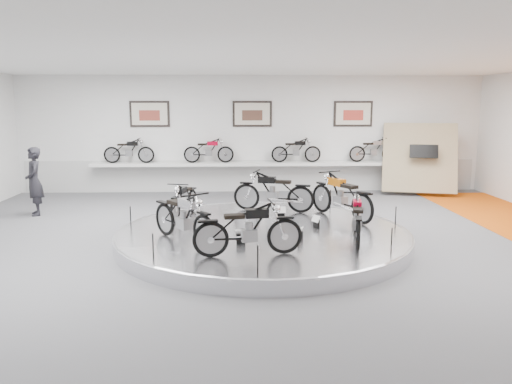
{
  "coord_description": "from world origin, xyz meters",
  "views": [
    {
      "loc": [
        -0.6,
        -10.35,
        3.04
      ],
      "look_at": [
        -0.14,
        0.6,
        1.1
      ],
      "focal_mm": 35.0,
      "sensor_mm": 36.0,
      "label": 1
    }
  ],
  "objects_px": {
    "shelf": "(253,164)",
    "bike_f": "(357,219)",
    "display_platform": "(263,237)",
    "bike_a": "(341,196)",
    "bike_d": "(183,217)",
    "bike_e": "(248,229)",
    "bike_b": "(273,191)",
    "visitor": "(34,181)",
    "bike_c": "(184,199)"
  },
  "relations": [
    {
      "from": "bike_a",
      "to": "bike_e",
      "type": "height_order",
      "value": "bike_a"
    },
    {
      "from": "visitor",
      "to": "bike_d",
      "type": "bearing_deg",
      "value": 22.52
    },
    {
      "from": "bike_c",
      "to": "visitor",
      "type": "bearing_deg",
      "value": -98.19
    },
    {
      "from": "bike_d",
      "to": "visitor",
      "type": "height_order",
      "value": "visitor"
    },
    {
      "from": "bike_d",
      "to": "bike_f",
      "type": "height_order",
      "value": "bike_d"
    },
    {
      "from": "shelf",
      "to": "bike_f",
      "type": "xyz_separation_m",
      "value": [
        1.83,
        -7.42,
        -0.23
      ]
    },
    {
      "from": "display_platform",
      "to": "bike_a",
      "type": "distance_m",
      "value": 2.35
    },
    {
      "from": "display_platform",
      "to": "bike_a",
      "type": "height_order",
      "value": "bike_a"
    },
    {
      "from": "bike_b",
      "to": "bike_e",
      "type": "height_order",
      "value": "bike_b"
    },
    {
      "from": "bike_b",
      "to": "bike_d",
      "type": "height_order",
      "value": "bike_b"
    },
    {
      "from": "bike_b",
      "to": "bike_e",
      "type": "relative_size",
      "value": 1.05
    },
    {
      "from": "bike_e",
      "to": "bike_c",
      "type": "bearing_deg",
      "value": 107.58
    },
    {
      "from": "bike_e",
      "to": "visitor",
      "type": "xyz_separation_m",
      "value": [
        -5.74,
        4.97,
        0.14
      ]
    },
    {
      "from": "display_platform",
      "to": "bike_e",
      "type": "relative_size",
      "value": 3.74
    },
    {
      "from": "shelf",
      "to": "bike_a",
      "type": "bearing_deg",
      "value": -69.79
    },
    {
      "from": "shelf",
      "to": "bike_c",
      "type": "xyz_separation_m",
      "value": [
        -1.86,
        -5.06,
        -0.25
      ]
    },
    {
      "from": "bike_a",
      "to": "bike_b",
      "type": "distance_m",
      "value": 1.79
    },
    {
      "from": "display_platform",
      "to": "bike_b",
      "type": "bearing_deg",
      "value": 79.04
    },
    {
      "from": "display_platform",
      "to": "shelf",
      "type": "xyz_separation_m",
      "value": [
        0.0,
        6.4,
        0.85
      ]
    },
    {
      "from": "shelf",
      "to": "bike_c",
      "type": "distance_m",
      "value": 5.39
    },
    {
      "from": "bike_c",
      "to": "bike_f",
      "type": "distance_m",
      "value": 4.38
    },
    {
      "from": "bike_e",
      "to": "display_platform",
      "type": "bearing_deg",
      "value": 71.35
    },
    {
      "from": "bike_c",
      "to": "bike_f",
      "type": "relative_size",
      "value": 0.94
    },
    {
      "from": "bike_c",
      "to": "visitor",
      "type": "relative_size",
      "value": 0.8
    },
    {
      "from": "bike_d",
      "to": "visitor",
      "type": "bearing_deg",
      "value": -170.64
    },
    {
      "from": "bike_b",
      "to": "bike_c",
      "type": "bearing_deg",
      "value": 31.51
    },
    {
      "from": "bike_a",
      "to": "bike_e",
      "type": "distance_m",
      "value": 3.76
    },
    {
      "from": "visitor",
      "to": "bike_a",
      "type": "bearing_deg",
      "value": 50.45
    },
    {
      "from": "bike_e",
      "to": "visitor",
      "type": "bearing_deg",
      "value": 131.87
    },
    {
      "from": "display_platform",
      "to": "bike_f",
      "type": "distance_m",
      "value": 2.19
    },
    {
      "from": "bike_f",
      "to": "visitor",
      "type": "height_order",
      "value": "visitor"
    },
    {
      "from": "bike_d",
      "to": "bike_e",
      "type": "distance_m",
      "value": 1.58
    },
    {
      "from": "bike_f",
      "to": "bike_e",
      "type": "bearing_deg",
      "value": 122.62
    },
    {
      "from": "shelf",
      "to": "bike_c",
      "type": "height_order",
      "value": "bike_c"
    },
    {
      "from": "bike_e",
      "to": "bike_f",
      "type": "xyz_separation_m",
      "value": [
        2.2,
        0.84,
        -0.03
      ]
    },
    {
      "from": "shelf",
      "to": "bike_e",
      "type": "distance_m",
      "value": 8.27
    },
    {
      "from": "display_platform",
      "to": "bike_a",
      "type": "xyz_separation_m",
      "value": [
        1.96,
        1.09,
        0.7
      ]
    },
    {
      "from": "bike_b",
      "to": "bike_e",
      "type": "bearing_deg",
      "value": 95.77
    },
    {
      "from": "bike_b",
      "to": "bike_d",
      "type": "xyz_separation_m",
      "value": [
        -2.01,
        -2.84,
        -0.0
      ]
    },
    {
      "from": "shelf",
      "to": "bike_a",
      "type": "height_order",
      "value": "bike_a"
    },
    {
      "from": "bike_e",
      "to": "bike_d",
      "type": "bearing_deg",
      "value": 136.07
    },
    {
      "from": "shelf",
      "to": "display_platform",
      "type": "bearing_deg",
      "value": -90.0
    },
    {
      "from": "bike_a",
      "to": "bike_f",
      "type": "distance_m",
      "value": 2.11
    },
    {
      "from": "bike_a",
      "to": "bike_d",
      "type": "height_order",
      "value": "bike_a"
    },
    {
      "from": "bike_a",
      "to": "visitor",
      "type": "xyz_separation_m",
      "value": [
        -8.07,
        2.02,
        0.09
      ]
    },
    {
      "from": "bike_b",
      "to": "bike_e",
      "type": "xyz_separation_m",
      "value": [
        -0.75,
        -3.78,
        -0.02
      ]
    },
    {
      "from": "display_platform",
      "to": "visitor",
      "type": "bearing_deg",
      "value": 153.05
    },
    {
      "from": "shelf",
      "to": "bike_f",
      "type": "bearing_deg",
      "value": -76.15
    },
    {
      "from": "bike_a",
      "to": "bike_b",
      "type": "xyz_separation_m",
      "value": [
        -1.58,
        0.83,
        -0.03
      ]
    },
    {
      "from": "bike_c",
      "to": "bike_f",
      "type": "bearing_deg",
      "value": 71.71
    }
  ]
}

